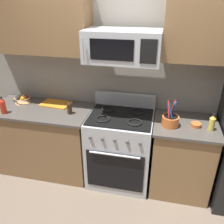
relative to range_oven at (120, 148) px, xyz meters
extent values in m
plane|color=#6B5B4C|center=(0.00, -0.71, -0.47)|extent=(16.00, 16.00, 0.00)
cube|color=#9E998E|center=(0.00, 0.39, 0.83)|extent=(8.00, 0.10, 2.60)
cube|color=olive|center=(-1.03, 0.00, -0.03)|extent=(1.24, 0.60, 0.88)
cube|color=#4C4742|center=(-1.03, 0.00, 0.42)|extent=(1.28, 0.64, 0.03)
cube|color=#B2B5BA|center=(0.00, 0.00, -0.02)|extent=(0.76, 0.64, 0.91)
cube|color=black|center=(0.00, -0.33, -0.11)|extent=(0.67, 0.01, 0.51)
cylinder|color=#B2B5BA|center=(0.00, -0.35, 0.15)|extent=(0.57, 0.02, 0.02)
cube|color=black|center=(0.00, 0.00, 0.44)|extent=(0.73, 0.58, 0.02)
cube|color=#B2B5BA|center=(0.00, 0.29, 0.53)|extent=(0.76, 0.06, 0.18)
torus|color=black|center=(-0.18, -0.14, 0.46)|extent=(0.17, 0.17, 0.02)
torus|color=black|center=(0.18, -0.14, 0.46)|extent=(0.17, 0.17, 0.02)
torus|color=black|center=(-0.18, 0.13, 0.46)|extent=(0.17, 0.17, 0.02)
torus|color=black|center=(0.18, 0.13, 0.46)|extent=(0.17, 0.17, 0.02)
cylinder|color=#4C4C51|center=(-0.27, -0.33, 0.32)|extent=(0.04, 0.02, 0.04)
cylinder|color=#4C4C51|center=(-0.14, -0.33, 0.32)|extent=(0.04, 0.02, 0.04)
cylinder|color=#4C4C51|center=(0.00, -0.33, 0.32)|extent=(0.04, 0.02, 0.04)
cylinder|color=#4C4C51|center=(0.14, -0.33, 0.32)|extent=(0.04, 0.02, 0.04)
cylinder|color=#4C4C51|center=(0.27, -0.33, 0.32)|extent=(0.04, 0.02, 0.04)
cube|color=olive|center=(0.74, 0.00, -0.03)|extent=(0.67, 0.60, 0.88)
cube|color=#4C4742|center=(0.74, 0.00, 0.42)|extent=(0.71, 0.64, 0.03)
cube|color=#B2B5BA|center=(0.00, 0.03, 1.25)|extent=(0.79, 0.40, 0.33)
cube|color=black|center=(-0.07, -0.17, 1.25)|extent=(0.43, 0.01, 0.20)
cube|color=black|center=(0.28, -0.17, 1.25)|extent=(0.16, 0.01, 0.23)
cylinder|color=#B2B5BA|center=(-0.35, -0.20, 1.25)|extent=(0.02, 0.02, 0.23)
cube|color=olive|center=(-1.03, 0.17, 1.48)|extent=(1.27, 0.34, 0.76)
cube|color=olive|center=(0.75, 0.17, 1.48)|extent=(0.70, 0.34, 0.76)
cylinder|color=#D1662D|center=(0.56, -0.08, 0.49)|extent=(0.18, 0.18, 0.11)
cylinder|color=black|center=(0.56, -0.08, 0.50)|extent=(0.15, 0.15, 0.10)
cylinder|color=black|center=(0.56, -0.07, 0.58)|extent=(0.06, 0.04, 0.24)
cylinder|color=blue|center=(0.57, -0.07, 0.59)|extent=(0.06, 0.05, 0.27)
cylinder|color=red|center=(0.56, -0.07, 0.60)|extent=(0.07, 0.02, 0.28)
cylinder|color=blue|center=(0.56, -0.10, 0.58)|extent=(0.09, 0.02, 0.24)
cylinder|color=red|center=(0.53, -0.11, 0.60)|extent=(0.05, 0.06, 0.27)
cylinder|color=green|center=(0.57, -0.04, 0.58)|extent=(0.06, 0.03, 0.24)
cone|color=tan|center=(-1.34, 0.13, 0.47)|extent=(0.20, 0.20, 0.06)
torus|color=tan|center=(-1.34, 0.13, 0.50)|extent=(0.20, 0.20, 0.01)
sphere|color=red|center=(-1.33, 0.16, 0.50)|extent=(0.08, 0.08, 0.08)
sphere|color=orange|center=(-1.33, 0.12, 0.50)|extent=(0.07, 0.07, 0.07)
sphere|color=yellow|center=(-1.33, 0.16, 0.50)|extent=(0.07, 0.07, 0.07)
sphere|color=#9EB74C|center=(-1.33, 0.14, 0.50)|extent=(0.08, 0.08, 0.08)
cube|color=orange|center=(-0.89, 0.16, 0.44)|extent=(0.39, 0.27, 0.02)
cylinder|color=#382314|center=(-0.61, -0.05, 0.50)|extent=(0.06, 0.06, 0.13)
cone|color=#382314|center=(-0.61, -0.05, 0.58)|extent=(0.05, 0.05, 0.04)
cylinder|color=black|center=(-0.61, -0.05, 0.61)|extent=(0.02, 0.02, 0.01)
cylinder|color=red|center=(-1.39, -0.20, 0.51)|extent=(0.07, 0.07, 0.15)
cone|color=red|center=(-1.39, -0.20, 0.61)|extent=(0.06, 0.06, 0.04)
cylinder|color=black|center=(-1.39, -0.20, 0.64)|extent=(0.03, 0.03, 0.01)
cylinder|color=gold|center=(0.98, -0.08, 0.51)|extent=(0.06, 0.06, 0.14)
cone|color=gold|center=(0.98, -0.08, 0.59)|extent=(0.06, 0.06, 0.04)
cylinder|color=black|center=(0.98, -0.08, 0.62)|extent=(0.02, 0.02, 0.01)
cylinder|color=#D1662D|center=(0.84, -0.04, 0.46)|extent=(0.11, 0.11, 0.04)
torus|color=#D1662D|center=(0.84, -0.04, 0.48)|extent=(0.11, 0.11, 0.01)
camera|label=1|loc=(0.43, -2.42, 1.74)|focal=38.15mm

